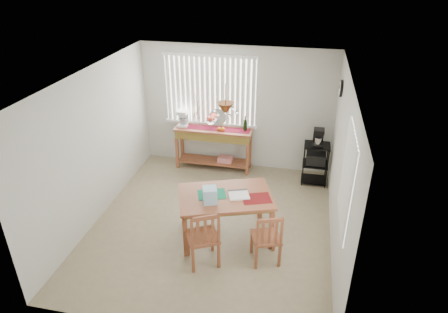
% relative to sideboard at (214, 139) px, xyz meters
% --- Properties ---
extents(ground, '(4.00, 4.50, 0.01)m').
position_rel_sideboard_xyz_m(ground, '(0.42, -2.00, -0.69)').
color(ground, gray).
extents(room_shell, '(4.20, 4.70, 2.70)m').
position_rel_sideboard_xyz_m(room_shell, '(0.43, -1.99, 1.01)').
color(room_shell, silver).
rests_on(room_shell, ground).
extents(sideboard, '(1.63, 0.46, 0.91)m').
position_rel_sideboard_xyz_m(sideboard, '(0.00, 0.00, 0.00)').
color(sideboard, brown).
rests_on(sideboard, ground).
extents(sideboard_items, '(1.54, 0.39, 0.70)m').
position_rel_sideboard_xyz_m(sideboard_items, '(-0.27, 0.02, 0.38)').
color(sideboard_items, maroon).
rests_on(sideboard_items, sideboard).
extents(wire_cart, '(0.50, 0.40, 0.84)m').
position_rel_sideboard_xyz_m(wire_cart, '(2.12, -0.20, -0.18)').
color(wire_cart, black).
rests_on(wire_cart, ground).
extents(cart_items, '(0.20, 0.24, 0.35)m').
position_rel_sideboard_xyz_m(cart_items, '(2.12, -0.19, 0.32)').
color(cart_items, black).
rests_on(cart_items, wire_cart).
extents(dining_table, '(1.69, 1.37, 0.78)m').
position_rel_sideboard_xyz_m(dining_table, '(0.71, -2.24, 0.01)').
color(dining_table, brown).
rests_on(dining_table, ground).
extents(table_items, '(1.22, 0.60, 0.25)m').
position_rel_sideboard_xyz_m(table_items, '(0.62, -2.41, 0.19)').
color(table_items, '#157B56').
rests_on(table_items, dining_table).
extents(chair_left, '(0.61, 0.61, 0.98)m').
position_rel_sideboard_xyz_m(chair_left, '(0.53, -2.96, -0.21)').
color(chair_left, brown).
rests_on(chair_left, ground).
extents(chair_right, '(0.52, 0.52, 0.89)m').
position_rel_sideboard_xyz_m(chair_right, '(1.44, -2.73, -0.25)').
color(chair_right, brown).
rests_on(chair_right, ground).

